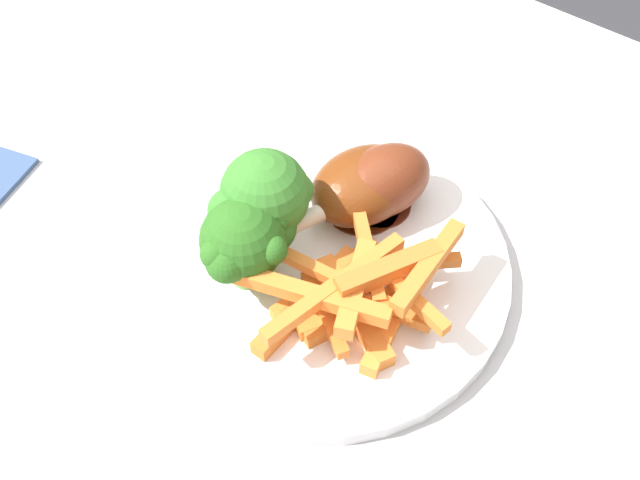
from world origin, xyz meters
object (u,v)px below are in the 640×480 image
at_px(dining_table, 297,362).
at_px(dinner_plate, 320,264).
at_px(broccoli_floret_middle, 244,241).
at_px(chicken_drumstick_far, 376,185).
at_px(chicken_drumstick_near, 359,188).
at_px(broccoli_floret_back, 264,226).
at_px(broccoli_floret_front, 263,195).
at_px(carrot_fries_pile, 356,292).

distance_m(dining_table, dinner_plate, 0.11).
bearing_deg(dinner_plate, broccoli_floret_middle, -122.08).
height_order(broccoli_floret_middle, chicken_drumstick_far, broccoli_floret_middle).
bearing_deg(chicken_drumstick_near, broccoli_floret_back, -105.65).
relative_size(dining_table, chicken_drumstick_far, 9.03).
bearing_deg(chicken_drumstick_far, broccoli_floret_back, -109.08).
bearing_deg(dining_table, chicken_drumstick_near, 90.75).
distance_m(broccoli_floret_back, chicken_drumstick_near, 0.08).
xyz_separation_m(dinner_plate, broccoli_floret_middle, (-0.03, -0.04, 0.05)).
xyz_separation_m(broccoli_floret_front, chicken_drumstick_far, (0.04, 0.07, -0.02)).
distance_m(broccoli_floret_front, broccoli_floret_back, 0.02).
height_order(broccoli_floret_front, broccoli_floret_back, broccoli_floret_front).
bearing_deg(chicken_drumstick_near, carrot_fries_pile, -54.47).
bearing_deg(chicken_drumstick_far, broccoli_floret_front, -118.40).
relative_size(carrot_fries_pile, chicken_drumstick_near, 1.04).
xyz_separation_m(dinner_plate, broccoli_floret_back, (-0.03, -0.02, 0.04)).
xyz_separation_m(broccoli_floret_middle, chicken_drumstick_far, (0.03, 0.10, -0.02)).
height_order(broccoli_floret_middle, broccoli_floret_back, broccoli_floret_middle).
xyz_separation_m(dining_table, broccoli_floret_middle, (-0.02, -0.02, 0.16)).
relative_size(dining_table, broccoli_floret_middle, 17.49).
distance_m(dinner_plate, broccoli_floret_middle, 0.07).
bearing_deg(dining_table, dinner_plate, 76.11).
distance_m(broccoli_floret_front, chicken_drumstick_far, 0.08).
relative_size(broccoli_floret_middle, chicken_drumstick_near, 0.50).
bearing_deg(broccoli_floret_back, chicken_drumstick_near, 74.35).
xyz_separation_m(broccoli_floret_back, chicken_drumstick_near, (0.02, 0.07, -0.01)).
xyz_separation_m(dinner_plate, chicken_drumstick_far, (0.00, 0.06, 0.03)).
height_order(dinner_plate, broccoli_floret_back, broccoli_floret_back).
height_order(carrot_fries_pile, chicken_drumstick_near, chicken_drumstick_near).
height_order(dining_table, chicken_drumstick_far, chicken_drumstick_far).
relative_size(broccoli_floret_front, carrot_fries_pile, 0.56).
bearing_deg(chicken_drumstick_near, broccoli_floret_front, -116.11).
relative_size(broccoli_floret_front, broccoli_floret_middle, 1.18).
relative_size(dining_table, broccoli_floret_front, 14.88).
xyz_separation_m(broccoli_floret_middle, chicken_drumstick_near, (0.02, 0.09, -0.02)).
bearing_deg(broccoli_floret_front, dinner_plate, 17.31).
distance_m(dinner_plate, chicken_drumstick_far, 0.07).
bearing_deg(broccoli_floret_back, broccoli_floret_middle, -87.78).
distance_m(broccoli_floret_front, chicken_drumstick_near, 0.07).
bearing_deg(carrot_fries_pile, chicken_drumstick_near, 125.53).
relative_size(dinner_plate, broccoli_floret_front, 3.29).
bearing_deg(broccoli_floret_middle, broccoli_floret_back, 92.22).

